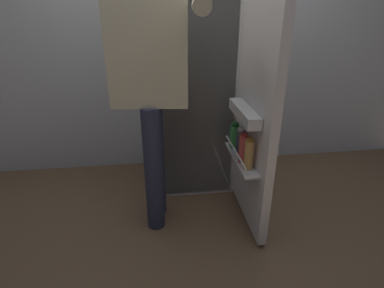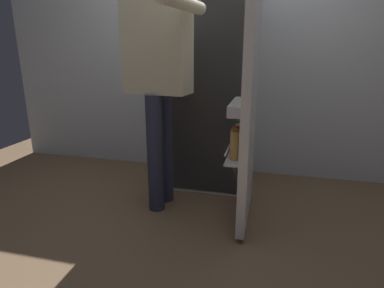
{
  "view_description": "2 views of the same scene",
  "coord_description": "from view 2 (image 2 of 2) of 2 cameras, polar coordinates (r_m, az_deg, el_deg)",
  "views": [
    {
      "loc": [
        -0.27,
        -1.89,
        1.44
      ],
      "look_at": [
        -0.04,
        -0.12,
        0.63
      ],
      "focal_mm": 29.03,
      "sensor_mm": 36.0,
      "label": 1
    },
    {
      "loc": [
        0.51,
        -2.21,
        1.18
      ],
      "look_at": [
        -0.01,
        -0.13,
        0.55
      ],
      "focal_mm": 30.25,
      "sensor_mm": 36.0,
      "label": 2
    }
  ],
  "objects": [
    {
      "name": "refrigerator",
      "position": [
        2.77,
        4.04,
        10.46
      ],
      "size": [
        0.74,
        1.28,
        1.79
      ],
      "color": "white",
      "rests_on": "ground_plane"
    },
    {
      "name": "person",
      "position": [
        2.34,
        -5.83,
        13.51
      ],
      "size": [
        0.58,
        0.82,
        1.75
      ],
      "color": "#2D334C",
      "rests_on": "ground_plane"
    },
    {
      "name": "kitchen_wall",
      "position": [
        3.17,
        4.98,
        17.63
      ],
      "size": [
        4.4,
        0.1,
        2.5
      ],
      "primitive_type": "cube",
      "color": "silver",
      "rests_on": "ground_plane"
    },
    {
      "name": "ground_plane",
      "position": [
        2.56,
        0.94,
        -11.0
      ],
      "size": [
        5.36,
        5.36,
        0.0
      ],
      "primitive_type": "plane",
      "color": "brown"
    }
  ]
}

